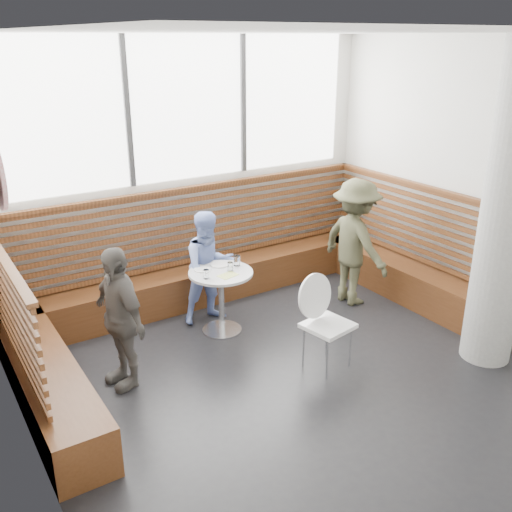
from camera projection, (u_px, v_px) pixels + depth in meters
room at (317, 227)px, 5.02m from camera, size 5.00×5.00×3.20m
booth at (221, 282)px, 6.84m from camera, size 5.00×2.50×1.44m
concrete_column at (508, 211)px, 5.47m from camera, size 0.50×0.50×3.20m
cafe_table at (221, 289)px, 6.37m from camera, size 0.72×0.72×0.74m
cafe_chair at (324, 314)px, 5.71m from camera, size 0.46×0.45×0.97m
adult_man at (355, 242)px, 7.02m from camera, size 0.61×1.04×1.59m
child_back at (210, 268)px, 6.59m from camera, size 0.68×0.55×1.34m
child_left at (119, 318)px, 5.34m from camera, size 0.46×0.87×1.41m
plate_near at (202, 270)px, 6.33m from camera, size 0.19×0.19×0.01m
plate_far at (220, 265)px, 6.47m from camera, size 0.20×0.20×0.01m
glass_left at (206, 274)px, 6.10m from camera, size 0.06×0.06×0.10m
glass_mid at (230, 267)px, 6.29m from camera, size 0.07×0.07×0.10m
glass_right at (237, 261)px, 6.44m from camera, size 0.08×0.08×0.12m
menu_card at (228, 275)px, 6.19m from camera, size 0.24×0.19×0.00m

